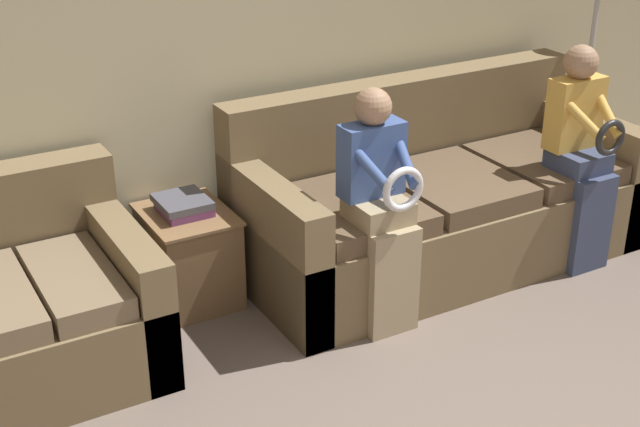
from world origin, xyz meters
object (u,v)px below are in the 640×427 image
Objects in this scene: side_shelf at (189,255)px; book_stack at (183,205)px; child_right_seated at (582,148)px; couch_main at (435,203)px; child_left_seated at (381,201)px.

book_stack is (-0.01, 0.01, 0.28)m from side_shelf.
child_right_seated reaches higher than book_stack.
book_stack is at bearing 161.78° from child_right_seated.
couch_main is at bearing -10.09° from side_shelf.
child_right_seated is (0.66, -0.42, 0.34)m from couch_main.
couch_main is 0.85m from child_right_seated.
side_shelf is (-0.74, 0.67, -0.41)m from child_left_seated.
child_left_seated reaches higher than side_shelf.
child_right_seated reaches higher than child_left_seated.
side_shelf is at bearing 162.01° from child_right_seated.
child_right_seated is at bearing 0.20° from child_left_seated.
book_stack is (-0.75, 0.68, -0.12)m from child_left_seated.
book_stack is (-1.41, 0.26, 0.20)m from couch_main.
book_stack reaches higher than side_shelf.
child_right_seated is 4.43× the size of book_stack.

